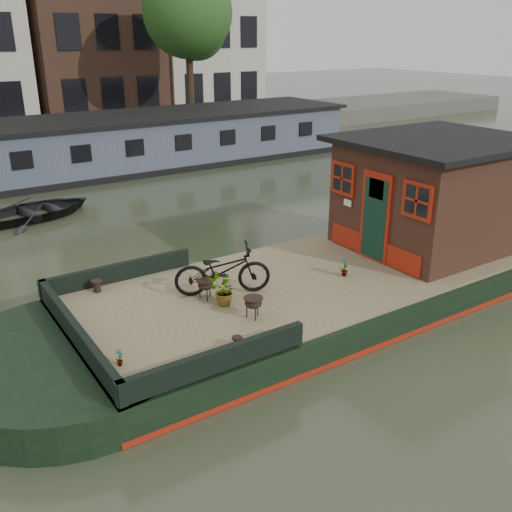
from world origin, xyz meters
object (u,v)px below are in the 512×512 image
brazier_front (253,308)px  brazier_rear (206,290)px  cabin (434,192)px  dinghy (36,206)px  potted_plant_a (345,267)px  bicycle (223,270)px

brazier_front → brazier_rear: size_ratio=1.03×
cabin → dinghy: bearing=125.4°
cabin → brazier_rear: bearing=177.4°
potted_plant_a → cabin: bearing=6.9°
dinghy → brazier_rear: bearing=173.9°
cabin → brazier_rear: cabin is taller
cabin → potted_plant_a: cabin is taller
bicycle → potted_plant_a: (2.41, -0.64, -0.26)m
potted_plant_a → brazier_front: bearing=-168.8°
bicycle → dinghy: size_ratio=0.52×
cabin → dinghy: (-6.53, 9.19, -1.53)m
brazier_rear → cabin: bearing=-2.6°
dinghy → brazier_front: bearing=175.0°
cabin → bicycle: 5.35m
bicycle → potted_plant_a: size_ratio=4.37×
brazier_rear → dinghy: 8.99m
dinghy → cabin: bearing=-156.3°
potted_plant_a → dinghy: 10.23m
brazier_front → dinghy: (-1.18, 10.03, -0.49)m
cabin → brazier_front: bearing=-171.1°
bicycle → potted_plant_a: bicycle is taller
bicycle → brazier_rear: bicycle is taller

